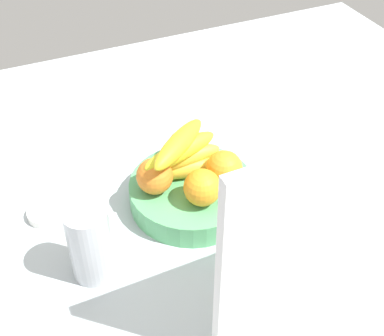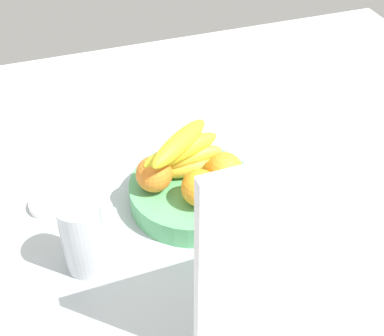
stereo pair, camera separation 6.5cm
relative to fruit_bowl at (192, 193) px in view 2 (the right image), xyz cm
name	(u,v)px [view 2 (the right image)]	position (x,y,z in cm)	size (l,w,h in cm)	color
ground_plane	(178,212)	(3.24, 0.58, -4.01)	(180.00, 140.00, 3.00)	#ABB6BC
fruit_bowl	(192,193)	(0.00, 0.00, 0.00)	(24.99, 24.99, 5.01)	#52A467
orange_front_left	(200,188)	(0.26, 5.37, 6.05)	(7.09, 7.09, 7.09)	orange
orange_front_right	(224,170)	(-5.89, 2.13, 6.05)	(7.09, 7.09, 7.09)	orange
orange_center	(188,146)	(-1.55, -7.19, 6.05)	(7.09, 7.09, 7.09)	orange
orange_back_left	(154,174)	(7.24, -1.16, 6.05)	(7.09, 7.09, 7.09)	orange
banana_bunch	(182,155)	(1.13, -2.88, 7.81)	(18.00, 13.69, 10.60)	yellow
cutting_board	(290,254)	(-3.71, 31.68, 15.49)	(28.00, 1.80, 36.00)	silver
thermos_tumbler	(83,237)	(22.84, 9.33, 4.92)	(7.42, 7.42, 14.86)	#B4B8C0
jar_lid	(48,204)	(27.79, -7.83, -1.72)	(7.47, 7.47, 1.56)	white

